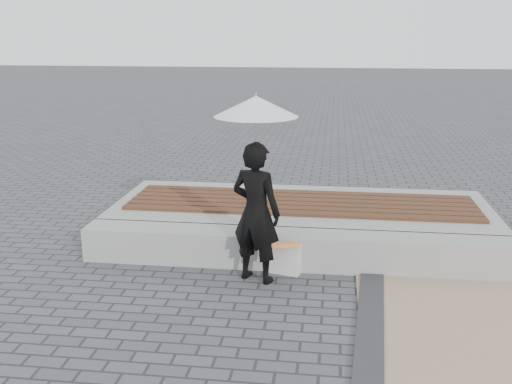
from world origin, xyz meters
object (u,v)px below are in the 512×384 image
canvas_tote (285,258)px  woman (256,213)px  parasol (256,106)px  seating_ledge (295,249)px  handbag (257,227)px

canvas_tote → woman: bearing=-128.9°
woman → parasol: bearing=22.0°
seating_ledge → parasol: bearing=-130.3°
seating_ledge → canvas_tote: (-0.09, -0.24, -0.02)m
canvas_tote → handbag: bearing=-178.6°
woman → canvas_tote: bearing=-121.3°
seating_ledge → parasol: (-0.40, -0.47, 1.71)m
seating_ledge → parasol: 1.81m
seating_ledge → woman: size_ratio=3.24×
woman → parasol: parasol is taller
seating_ledge → canvas_tote: bearing=-111.1°
woman → canvas_tote: size_ratio=4.31×
parasol → handbag: 1.44m
parasol → handbag: (-0.03, 0.30, -1.40)m
woman → handbag: size_ratio=5.25×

